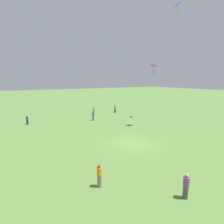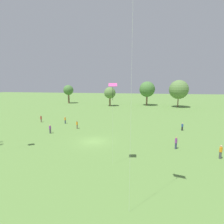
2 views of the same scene
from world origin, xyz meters
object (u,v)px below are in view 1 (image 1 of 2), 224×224
at_px(person_1, 93,116).
at_px(person_2, 99,176).
at_px(person_0, 94,110).
at_px(person_6, 115,109).
at_px(kite_1, 154,68).
at_px(person_8, 27,120).
at_px(kite_0, 178,9).
at_px(person_3, 186,186).

xyz_separation_m(person_1, person_2, (-18.15, 8.22, -0.09)).
bearing_deg(person_0, person_6, -118.72).
bearing_deg(kite_1, person_8, 90.87).
bearing_deg(kite_0, person_3, 12.64).
height_order(person_0, person_1, person_1).
xyz_separation_m(person_2, kite_1, (9.85, -14.45, 8.18)).
distance_m(person_2, person_8, 21.41).
relative_size(person_3, kite_0, 0.08).
bearing_deg(person_0, person_8, 75.57).
bearing_deg(person_6, person_3, 179.22).
xyz_separation_m(person_0, kite_1, (-13.25, -3.71, 8.10)).
bearing_deg(person_8, kite_1, 174.79).
relative_size(person_6, kite_1, 0.17).
height_order(person_0, kite_1, kite_1).
xyz_separation_m(person_2, person_6, (22.55, -15.71, -0.02)).
height_order(person_2, person_3, person_3).
distance_m(person_3, kite_1, 19.07).
distance_m(person_6, kite_1, 15.16).
xyz_separation_m(person_3, person_6, (26.39, -11.72, -0.02)).
bearing_deg(kite_0, kite_1, -11.22).
height_order(person_1, person_2, person_1).
xyz_separation_m(person_3, kite_0, (16.13, -17.91, 18.36)).
bearing_deg(kite_0, person_2, -0.06).
distance_m(person_0, person_6, 5.00).
bearing_deg(person_6, person_8, 117.16).
bearing_deg(person_8, person_0, -142.74).
distance_m(person_1, person_2, 19.93).
relative_size(person_2, kite_0, 0.08).
bearing_deg(kite_0, person_8, -49.88).
height_order(person_1, person_6, person_1).
xyz_separation_m(person_8, kite_1, (-11.45, -16.64, 8.23)).
bearing_deg(kite_1, person_3, 178.03).
bearing_deg(person_6, kite_1, -162.51).
relative_size(person_0, person_3, 1.07).
distance_m(person_2, person_6, 27.48).
bearing_deg(person_0, person_3, 143.58).
bearing_deg(person_3, kite_1, 58.91).
bearing_deg(person_8, person_1, -167.49).
distance_m(person_3, person_6, 28.87).
height_order(person_1, kite_0, kite_0).
relative_size(person_6, kite_0, 0.08).
height_order(person_1, person_3, person_1).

